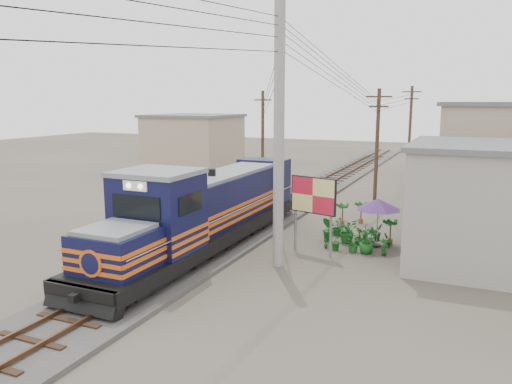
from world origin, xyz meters
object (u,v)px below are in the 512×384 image
at_px(locomotive, 206,212).
at_px(vendor, 410,212).
at_px(billboard, 313,198).
at_px(market_umbrella, 378,205).

bearing_deg(locomotive, vendor, 42.22).
distance_m(billboard, vendor, 6.50).
bearing_deg(vendor, billboard, 18.75).
bearing_deg(billboard, vendor, 73.92).
relative_size(locomotive, vendor, 8.05).
bearing_deg(locomotive, billboard, 17.92).
relative_size(billboard, market_umbrella, 1.39).
bearing_deg(market_umbrella, vendor, 73.97).
bearing_deg(market_umbrella, billboard, -138.14).
height_order(locomotive, vendor, locomotive).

